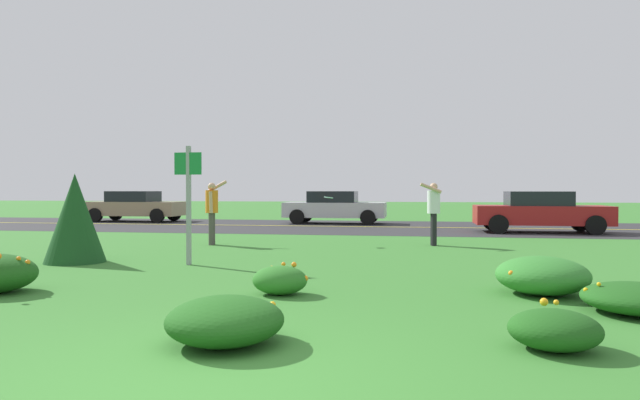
# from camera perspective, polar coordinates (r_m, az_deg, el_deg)

# --- Properties ---
(ground_plane) EXTENTS (120.00, 120.00, 0.00)m
(ground_plane) POSITION_cam_1_polar(r_m,az_deg,el_deg) (13.55, 2.71, -5.31)
(ground_plane) COLOR #387A2D
(highway_strip) EXTENTS (120.00, 8.98, 0.01)m
(highway_strip) POSITION_cam_1_polar(r_m,az_deg,el_deg) (22.89, 5.70, -2.74)
(highway_strip) COLOR #2D2D30
(highway_strip) RESTS_ON ground
(highway_center_stripe) EXTENTS (120.00, 0.16, 0.00)m
(highway_center_stripe) POSITION_cam_1_polar(r_m,az_deg,el_deg) (22.89, 5.70, -2.72)
(highway_center_stripe) COLOR yellow
(highway_center_stripe) RESTS_ON ground
(daylily_clump_near_camera) EXTENTS (0.81, 0.65, 0.46)m
(daylily_clump_near_camera) POSITION_cam_1_polar(r_m,az_deg,el_deg) (8.06, -4.11, -8.14)
(daylily_clump_near_camera) COLOR #2D7526
(daylily_clump_near_camera) RESTS_ON ground
(daylily_clump_front_right) EXTENTS (1.14, 1.17, 0.46)m
(daylily_clump_front_right) POSITION_cam_1_polar(r_m,az_deg,el_deg) (5.59, -9.63, -11.99)
(daylily_clump_front_right) COLOR #1E5619
(daylily_clump_front_right) RESTS_ON ground
(daylily_clump_front_left) EXTENTS (1.30, 1.31, 0.54)m
(daylily_clump_front_left) POSITION_cam_1_polar(r_m,az_deg,el_deg) (8.67, 21.70, -7.14)
(daylily_clump_front_left) COLOR #337F2D
(daylily_clump_front_left) RESTS_ON ground
(daylily_clump_mid_left) EXTENTS (1.27, 1.28, 0.37)m
(daylily_clump_mid_left) POSITION_cam_1_polar(r_m,az_deg,el_deg) (7.84, 29.54, -8.70)
(daylily_clump_mid_left) COLOR #1E5619
(daylily_clump_mid_left) RESTS_ON ground
(daylily_clump_mid_center) EXTENTS (0.85, 0.78, 0.42)m
(daylily_clump_mid_center) POSITION_cam_1_polar(r_m,az_deg,el_deg) (5.77, 22.77, -12.07)
(daylily_clump_mid_center) COLOR #1E5619
(daylily_clump_mid_center) RESTS_ON ground
(sign_post_near_path) EXTENTS (0.56, 0.10, 2.37)m
(sign_post_near_path) POSITION_cam_1_polar(r_m,az_deg,el_deg) (11.43, -13.25, 0.74)
(sign_post_near_path) COLOR #93969B
(sign_post_near_path) RESTS_ON ground
(evergreen_shrub_side) EXTENTS (1.22, 1.22, 1.84)m
(evergreen_shrub_side) POSITION_cam_1_polar(r_m,az_deg,el_deg) (12.58, -23.67, -1.68)
(evergreen_shrub_side) COLOR #19471E
(evergreen_shrub_side) RESTS_ON ground
(person_thrower_orange_shirt) EXTENTS (0.56, 0.54, 1.77)m
(person_thrower_orange_shirt) POSITION_cam_1_polar(r_m,az_deg,el_deg) (15.53, -10.94, -0.74)
(person_thrower_orange_shirt) COLOR orange
(person_thrower_orange_shirt) RESTS_ON ground
(person_catcher_white_shirt) EXTENTS (0.58, 0.54, 1.69)m
(person_catcher_white_shirt) POSITION_cam_1_polar(r_m,az_deg,el_deg) (15.35, 11.48, -0.79)
(person_catcher_white_shirt) COLOR silver
(person_catcher_white_shirt) RESTS_ON ground
(frisbee_pale_blue) EXTENTS (0.25, 0.25, 0.07)m
(frisbee_pale_blue) POSITION_cam_1_polar(r_m,az_deg,el_deg) (15.33, 0.88, 0.26)
(frisbee_pale_blue) COLOR #ADD6E5
(car_tan_leftmost) EXTENTS (4.50, 2.00, 1.45)m
(car_tan_leftmost) POSITION_cam_1_polar(r_m,az_deg,el_deg) (28.18, -18.32, -0.59)
(car_tan_leftmost) COLOR #937F60
(car_tan_leftmost) RESTS_ON ground
(car_silver_center_left) EXTENTS (4.50, 2.00, 1.45)m
(car_silver_center_left) POSITION_cam_1_polar(r_m,az_deg,el_deg) (25.08, 1.50, -0.72)
(car_silver_center_left) COLOR #B7BABF
(car_silver_center_left) RESTS_ON ground
(car_red_center_right) EXTENTS (4.50, 2.00, 1.45)m
(car_red_center_right) POSITION_cam_1_polar(r_m,az_deg,el_deg) (21.19, 21.49, -1.10)
(car_red_center_right) COLOR maroon
(car_red_center_right) RESTS_ON ground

